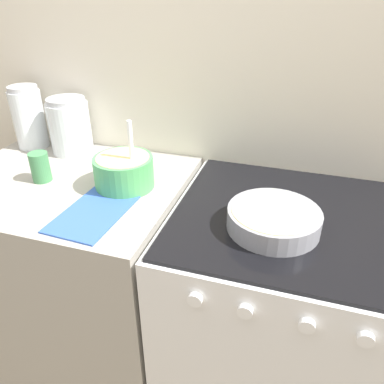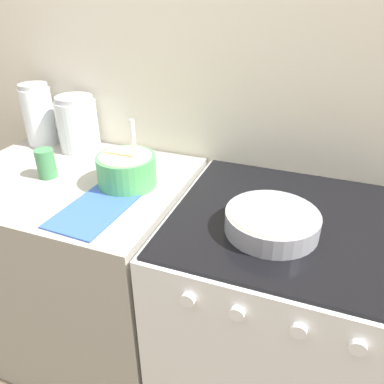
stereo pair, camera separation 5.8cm
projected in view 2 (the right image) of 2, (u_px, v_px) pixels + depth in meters
wall_back at (211, 82)px, 1.44m from camera, size 4.74×0.05×2.40m
countertop_cabinet at (86, 267)px, 1.64m from camera, size 0.87×0.70×0.89m
stove at (275, 319)px, 1.38m from camera, size 0.75×0.72×0.89m
mixing_bowl at (127, 168)px, 1.33m from camera, size 0.21×0.21×0.25m
baking_pan at (272, 221)px, 1.09m from camera, size 0.27×0.27×0.06m
storage_jar_left at (39, 119)px, 1.66m from camera, size 0.13×0.13×0.27m
storage_jar_middle at (78, 127)px, 1.60m from camera, size 0.17×0.17×0.23m
tin_can at (46, 163)px, 1.39m from camera, size 0.07×0.07×0.11m
recipe_page at (94, 210)px, 1.20m from camera, size 0.20×0.30×0.01m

